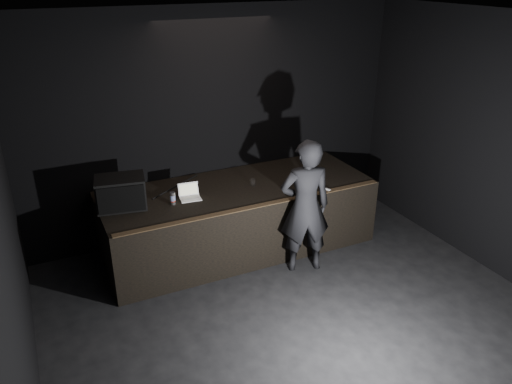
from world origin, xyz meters
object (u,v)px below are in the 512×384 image
at_px(laptop, 190,194).
at_px(beer_can, 173,198).
at_px(stage_monitor, 121,193).
at_px(stage_riser, 238,217).
at_px(person, 305,207).

distance_m(laptop, beer_can, 0.29).
bearing_deg(stage_monitor, stage_riser, 8.25).
relative_size(stage_monitor, person, 0.37).
bearing_deg(laptop, person, -27.40).
height_order(stage_monitor, laptop, stage_monitor).
relative_size(stage_monitor, laptop, 2.29).
height_order(stage_riser, laptop, laptop).
bearing_deg(laptop, beer_can, -153.47).
bearing_deg(person, beer_can, -11.29).
bearing_deg(laptop, stage_monitor, 179.46).
xyz_separation_m(stage_riser, beer_can, (-1.03, -0.15, 0.59)).
distance_m(stage_riser, person, 1.21).
distance_m(stage_riser, laptop, 0.94).
bearing_deg(person, stage_monitor, -9.07).
distance_m(stage_riser, beer_can, 1.19).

